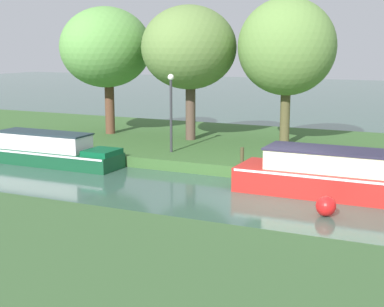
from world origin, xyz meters
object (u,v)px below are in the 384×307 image
(lamp_post, at_px, (171,104))
(forest_narrowboat, at_px, (52,151))
(channel_buoy, at_px, (326,206))
(red_barge, at_px, (369,178))
(mooring_post_near, at_px, (242,156))
(willow_tree_centre, at_px, (190,48))
(willow_tree_right, at_px, (287,47))
(willow_tree_left, at_px, (106,48))

(lamp_post, bearing_deg, forest_narrowboat, -149.27)
(forest_narrowboat, height_order, channel_buoy, forest_narrowboat)
(forest_narrowboat, xyz_separation_m, channel_buoy, (10.88, -2.28, -0.25))
(red_barge, bearing_deg, channel_buoy, -108.74)
(lamp_post, bearing_deg, mooring_post_near, -16.42)
(mooring_post_near, bearing_deg, willow_tree_centre, 134.91)
(forest_narrowboat, relative_size, willow_tree_centre, 0.94)
(red_barge, relative_size, mooring_post_near, 13.63)
(willow_tree_right, relative_size, lamp_post, 1.99)
(willow_tree_centre, distance_m, lamp_post, 3.61)
(red_barge, distance_m, willow_tree_left, 14.02)
(willow_tree_left, bearing_deg, forest_narrowboat, -80.85)
(willow_tree_left, relative_size, lamp_post, 1.93)
(forest_narrowboat, height_order, willow_tree_right, willow_tree_right)
(forest_narrowboat, relative_size, mooring_post_near, 9.25)
(willow_tree_centre, xyz_separation_m, channel_buoy, (7.55, -7.49, -4.09))
(forest_narrowboat, bearing_deg, red_barge, -0.00)
(willow_tree_left, bearing_deg, mooring_post_near, -25.42)
(red_barge, distance_m, willow_tree_right, 8.08)
(forest_narrowboat, bearing_deg, lamp_post, 30.73)
(willow_tree_centre, xyz_separation_m, mooring_post_near, (3.84, -3.85, -3.67))
(red_barge, xyz_separation_m, forest_narrowboat, (-11.65, 0.00, -0.10))
(red_barge, height_order, lamp_post, lamp_post)
(willow_tree_left, relative_size, willow_tree_right, 0.97)
(willow_tree_left, relative_size, willow_tree_centre, 1.01)
(willow_tree_centre, relative_size, lamp_post, 1.91)
(red_barge, xyz_separation_m, mooring_post_near, (-4.49, 1.36, 0.07))
(willow_tree_left, height_order, lamp_post, willow_tree_left)
(red_barge, height_order, willow_tree_left, willow_tree_left)
(channel_buoy, bearing_deg, lamp_post, 146.58)
(red_barge, bearing_deg, lamp_post, 163.34)
(red_barge, distance_m, channel_buoy, 2.44)
(mooring_post_near, bearing_deg, willow_tree_left, 154.58)
(forest_narrowboat, bearing_deg, willow_tree_centre, 57.42)
(red_barge, height_order, mooring_post_near, red_barge)
(forest_narrowboat, relative_size, channel_buoy, 9.94)
(willow_tree_centre, relative_size, willow_tree_right, 0.96)
(willow_tree_right, height_order, mooring_post_near, willow_tree_right)
(willow_tree_right, bearing_deg, lamp_post, -135.64)
(willow_tree_left, height_order, mooring_post_near, willow_tree_left)
(mooring_post_near, bearing_deg, willow_tree_right, 86.80)
(red_barge, xyz_separation_m, willow_tree_centre, (-8.33, 5.21, 3.74))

